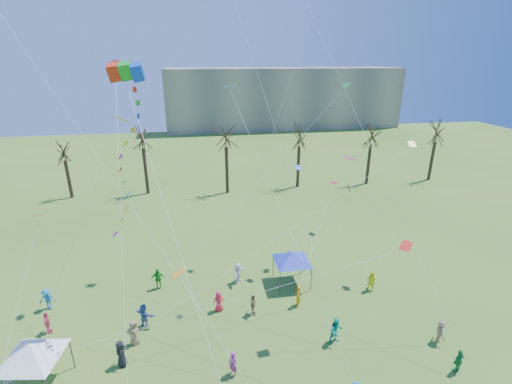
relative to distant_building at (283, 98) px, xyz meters
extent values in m
cube|color=gray|center=(0.00, 0.00, 0.00)|extent=(60.00, 14.00, 15.00)
cylinder|color=black|center=(-40.26, -45.97, -4.97)|extent=(0.44, 0.44, 5.06)
cylinder|color=black|center=(-30.46, -46.15, -4.35)|extent=(0.44, 0.44, 6.30)
cylinder|color=black|center=(-19.71, -47.75, -4.29)|extent=(0.44, 0.44, 6.42)
cylinder|color=black|center=(-9.54, -47.10, -4.54)|extent=(0.44, 0.44, 5.92)
cylinder|color=black|center=(0.90, -47.54, -4.61)|extent=(0.44, 0.44, 5.79)
cylinder|color=black|center=(11.01, -47.60, -4.60)|extent=(0.44, 0.44, 5.80)
cube|color=red|center=(-27.70, -73.25, 9.19)|extent=(0.76, 1.12, 1.06)
cube|color=#14971D|center=(-27.13, -73.25, 9.19)|extent=(0.76, 1.12, 1.06)
cube|color=#0F3FBD|center=(-26.55, -73.25, 9.19)|extent=(0.76, 1.12, 1.06)
cylinder|color=white|center=(-24.73, -79.86, 1.74)|extent=(0.02, 0.02, 19.19)
cylinder|color=#3F3F44|center=(-34.29, -75.34, -6.45)|extent=(0.08, 0.08, 2.10)
cylinder|color=#3F3F44|center=(-31.73, -75.76, -6.45)|extent=(0.08, 0.08, 2.10)
pyramid|color=white|center=(-33.22, -76.83, -4.96)|extent=(3.94, 3.94, 0.90)
cylinder|color=#3F3F44|center=(-17.96, -70.95, -6.48)|extent=(0.07, 0.07, 2.04)
cylinder|color=#3F3F44|center=(-15.44, -70.97, -6.48)|extent=(0.07, 0.07, 2.04)
cylinder|color=#3F3F44|center=(-17.94, -68.43, -6.48)|extent=(0.07, 0.07, 2.04)
cylinder|color=#3F3F44|center=(-15.42, -68.45, -6.48)|extent=(0.07, 0.07, 2.04)
pyramid|color=#2438B7|center=(-16.69, -69.70, -5.03)|extent=(3.88, 3.88, 0.87)
imported|color=#1E8A40|center=(-9.41, -79.99, -6.72)|extent=(0.98, 0.61, 1.56)
imported|color=white|center=(-34.85, -76.75, -6.60)|extent=(1.22, 1.74, 1.80)
imported|color=black|center=(-28.93, -76.04, -6.63)|extent=(0.79, 0.98, 1.74)
imported|color=#A92A87|center=(-22.44, -77.93, -6.68)|extent=(0.68, 0.71, 1.64)
imported|color=#0B9E8A|center=(-15.59, -76.55, -6.57)|extent=(1.03, 0.87, 1.86)
imported|color=#865D49|center=(-8.89, -77.66, -6.72)|extent=(0.80, 1.12, 1.56)
imported|color=#E84D74|center=(-34.28, -72.31, -6.70)|extent=(0.57, 1.00, 1.61)
imported|color=#4C61A5|center=(-27.97, -72.77, -6.64)|extent=(1.60, 1.33, 1.72)
imported|color=red|center=(-22.82, -72.08, -6.70)|extent=(0.84, 0.61, 1.60)
imported|color=orange|center=(-16.97, -72.58, -6.64)|extent=(0.61, 0.73, 1.71)
imported|color=yellow|center=(-10.74, -71.81, -6.67)|extent=(0.93, 1.01, 1.67)
imported|color=#1671B5|center=(-35.17, -69.69, -6.67)|extent=(1.08, 0.62, 1.67)
imported|color=#209422|center=(-27.38, -68.55, -6.61)|extent=(1.09, 0.56, 1.79)
imported|color=white|center=(-20.96, -68.81, -6.62)|extent=(1.32, 1.66, 1.77)
imported|color=#4A418E|center=(-16.26, -67.36, -6.70)|extent=(0.93, 0.81, 1.60)
imported|color=#906E4E|center=(-28.42, -74.37, -6.64)|extent=(0.93, 1.00, 1.71)
imported|color=#987653|center=(-20.42, -72.93, -6.67)|extent=(0.53, 1.02, 1.67)
cube|color=orange|center=(-32.20, -74.76, 2.09)|extent=(0.49, 0.60, 0.28)
cylinder|color=white|center=(-32.89, -78.38, -2.06)|extent=(0.01, 0.01, 10.80)
cube|color=#E62676|center=(-28.77, -67.08, 9.67)|extent=(0.81, 0.80, 0.24)
cylinder|color=white|center=(-28.16, -74.43, 1.73)|extent=(0.01, 0.01, 21.37)
cube|color=#FC9E1A|center=(-25.05, -77.56, -0.48)|extent=(0.74, 0.66, 0.44)
cylinder|color=white|center=(-23.38, -79.10, -3.34)|extent=(0.01, 0.01, 7.01)
cube|color=#19B4BD|center=(-21.39, -70.18, 8.19)|extent=(0.82, 0.72, 0.18)
cylinder|color=white|center=(-18.90, -75.71, 1.00)|extent=(0.01, 0.01, 18.52)
cylinder|color=white|center=(-11.89, -71.15, 4.24)|extent=(0.01, 0.01, 27.51)
cube|color=red|center=(-13.22, -78.76, 0.63)|extent=(0.83, 0.82, 0.30)
cylinder|color=white|center=(-24.03, -77.76, -2.79)|extent=(0.01, 0.01, 22.65)
cube|color=#6DE435|center=(-7.25, -69.09, 3.63)|extent=(0.67, 0.77, 0.35)
cylinder|color=white|center=(-18.09, -72.57, -1.29)|extent=(0.01, 0.01, 24.65)
cylinder|color=white|center=(-29.75, -70.34, 3.60)|extent=(0.01, 0.01, 28.51)
cylinder|color=white|center=(-18.35, -69.50, 5.58)|extent=(0.01, 0.01, 27.68)
cube|color=#E7267B|center=(-14.82, -74.43, 4.31)|extent=(0.77, 0.62, 0.22)
cylinder|color=white|center=(-11.85, -76.05, -0.94)|extent=(0.01, 0.01, 12.16)
cube|color=gold|center=(-27.59, -73.86, 6.88)|extent=(0.88, 0.86, 0.42)
cylinder|color=white|center=(-30.93, -73.08, 0.34)|extent=(0.01, 0.01, 14.42)
cube|color=#1BC6CB|center=(-11.14, -64.73, 7.76)|extent=(0.53, 0.62, 0.36)
cylinder|color=white|center=(-19.56, -68.75, 0.78)|extent=(0.01, 0.01, 23.06)
cylinder|color=white|center=(-18.08, -69.70, 6.16)|extent=(0.01, 0.01, 26.54)
cube|color=red|center=(-9.77, -60.70, -2.25)|extent=(0.89, 0.94, 0.19)
cylinder|color=white|center=(-13.37, -66.64, -4.22)|extent=(0.01, 0.01, 14.34)
cube|color=blue|center=(-15.70, -67.10, 1.59)|extent=(0.60, 0.68, 0.26)
cylinder|color=white|center=(-13.22, -69.46, -2.31)|extent=(0.01, 0.01, 10.07)
camera|label=1|loc=(-23.89, -93.65, 9.88)|focal=25.00mm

